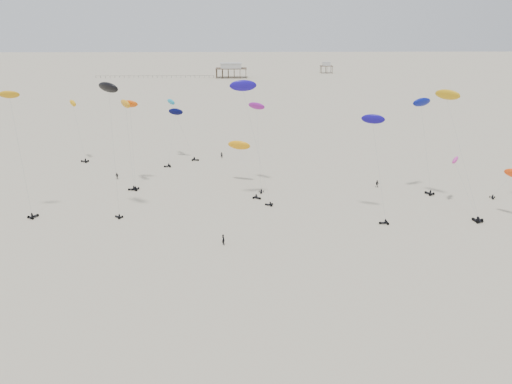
{
  "coord_description": "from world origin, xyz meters",
  "views": [
    {
      "loc": [
        -2.28,
        1.69,
        36.65
      ],
      "look_at": [
        0.0,
        88.0,
        7.0
      ],
      "focal_mm": 35.0,
      "sensor_mm": 36.0,
      "label": 1
    }
  ],
  "objects_px": {
    "rig_0": "(257,117)",
    "pavilion_main": "(231,71)",
    "rig_7": "(375,139)",
    "spectator_0": "(223,245)",
    "pavilion_small": "(326,68)"
  },
  "relations": [
    {
      "from": "rig_0",
      "to": "pavilion_main",
      "type": "bearing_deg",
      "value": -80.99
    },
    {
      "from": "rig_7",
      "to": "spectator_0",
      "type": "xyz_separation_m",
      "value": [
        -28.84,
        -13.92,
        -15.24
      ]
    },
    {
      "from": "pavilion_main",
      "to": "spectator_0",
      "type": "height_order",
      "value": "pavilion_main"
    },
    {
      "from": "pavilion_small",
      "to": "rig_7",
      "type": "bearing_deg",
      "value": -97.38
    },
    {
      "from": "pavilion_main",
      "to": "pavilion_small",
      "type": "distance_m",
      "value": 76.16
    },
    {
      "from": "pavilion_main",
      "to": "rig_7",
      "type": "bearing_deg",
      "value": -82.65
    },
    {
      "from": "spectator_0",
      "to": "pavilion_small",
      "type": "bearing_deg",
      "value": -45.11
    },
    {
      "from": "pavilion_small",
      "to": "rig_0",
      "type": "distance_m",
      "value": 271.94
    },
    {
      "from": "spectator_0",
      "to": "pavilion_main",
      "type": "bearing_deg",
      "value": -31.83
    },
    {
      "from": "pavilion_small",
      "to": "rig_7",
      "type": "relative_size",
      "value": 0.45
    },
    {
      "from": "pavilion_main",
      "to": "rig_7",
      "type": "height_order",
      "value": "rig_7"
    },
    {
      "from": "rig_0",
      "to": "pavilion_small",
      "type": "bearing_deg",
      "value": -96.21
    },
    {
      "from": "pavilion_small",
      "to": "spectator_0",
      "type": "bearing_deg",
      "value": -102.4
    },
    {
      "from": "pavilion_main",
      "to": "pavilion_small",
      "type": "height_order",
      "value": "pavilion_main"
    },
    {
      "from": "pavilion_small",
      "to": "rig_7",
      "type": "height_order",
      "value": "rig_7"
    }
  ]
}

